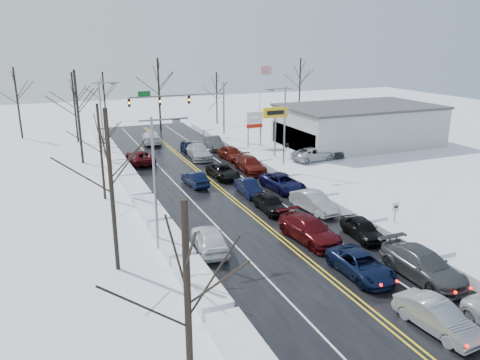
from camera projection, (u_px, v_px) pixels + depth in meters
name	position (u px, v px, depth m)	size (l,w,h in m)	color
ground	(249.00, 212.00, 38.62)	(160.00, 160.00, 0.00)	silver
road_surface	(239.00, 204.00, 40.38)	(14.00, 84.00, 0.01)	black
snow_bank_left	(152.00, 217.00, 37.58)	(1.78, 72.00, 0.78)	silver
snow_bank_right	(315.00, 194.00, 43.19)	(1.78, 72.00, 0.78)	silver
traffic_signal_mast	(189.00, 103.00, 63.02)	(13.28, 0.39, 8.00)	slate
tires_plus_sign	(276.00, 116.00, 55.18)	(3.20, 0.34, 6.00)	slate
used_vehicles_sign	(255.00, 122.00, 60.96)	(2.20, 0.22, 4.65)	slate
speed_limit_sign	(395.00, 211.00, 34.11)	(0.55, 0.09, 2.35)	slate
flagpole	(261.00, 94.00, 69.00)	(1.87, 1.20, 10.00)	silver
dealership_building	(358.00, 125.00, 62.61)	(20.40, 12.40, 5.30)	#B5B5B0
streetlight_ne	(283.00, 122.00, 48.98)	(3.20, 0.25, 9.00)	slate
streetlight_sw	(157.00, 173.00, 30.48)	(3.20, 0.25, 9.00)	slate
streetlight_nw	(103.00, 113.00, 55.21)	(3.20, 0.25, 9.00)	slate
tree_left_a	(187.00, 279.00, 15.08)	(3.60, 3.60, 9.00)	#2D231C
tree_left_b	(109.00, 160.00, 27.05)	(4.00, 4.00, 10.00)	#2D231C
tree_left_c	(99.00, 133.00, 40.08)	(3.40, 3.40, 8.50)	#2D231C
tree_left_d	(77.00, 99.00, 51.78)	(4.20, 4.20, 10.50)	#2D231C
tree_left_e	(73.00, 94.00, 62.73)	(3.80, 3.80, 9.50)	#2D231C
tree_far_a	(16.00, 89.00, 65.26)	(4.00, 4.00, 10.00)	#2D231C
tree_far_b	(104.00, 90.00, 70.78)	(3.60, 3.60, 9.00)	#2D231C
tree_far_c	(158.00, 80.00, 71.57)	(4.40, 4.40, 11.00)	#2D231C
tree_far_d	(217.00, 88.00, 77.10)	(3.40, 3.40, 8.50)	#2D231C
tree_far_e	(300.00, 76.00, 83.05)	(4.20, 4.20, 10.50)	#2D231C
queued_car_1	(435.00, 330.00, 22.98)	(1.56, 4.46, 1.47)	#989CA0
queued_car_2	(360.00, 275.00, 28.29)	(2.30, 4.99, 1.39)	black
queued_car_3	(309.00, 240.00, 33.19)	(2.30, 5.66, 1.64)	#48090D
queued_car_4	(270.00, 211.00, 38.78)	(1.74, 4.33, 1.47)	black
queued_car_5	(249.00, 194.00, 43.02)	(1.45, 4.15, 1.37)	black
queued_car_6	(223.00, 178.00, 48.17)	(2.26, 4.91, 1.36)	black
queued_car_7	(199.00, 158.00, 55.99)	(2.32, 5.70, 1.65)	#AAACB2
queued_car_8	(189.00, 152.00, 59.27)	(1.61, 4.00, 1.36)	black
queued_car_11	(422.00, 278.00, 27.96)	(2.41, 5.92, 1.72)	#3F4244
queued_car_12	(362.00, 238.00, 33.58)	(1.71, 4.24, 1.45)	black
queued_car_13	(314.00, 211.00, 38.83)	(1.68, 4.83, 1.59)	#BDBDBF
queued_car_14	(283.00, 190.00, 44.19)	(2.49, 5.41, 1.50)	black
queued_car_15	(250.00, 172.00, 50.38)	(2.21, 5.44, 1.58)	#4E0F0A
queued_car_16	(232.00, 160.00, 55.35)	(1.88, 4.67, 1.59)	#54130B
queued_car_17	(214.00, 149.00, 60.72)	(1.71, 4.89, 1.61)	#3E4144
oncoming_car_0	(195.00, 186.00, 45.56)	(1.44, 4.14, 1.36)	black
oncoming_car_1	(141.00, 163.00, 53.66)	(2.53, 5.49, 1.52)	#47090D
oncoming_car_2	(152.00, 143.00, 64.03)	(2.38, 5.86, 1.70)	white
oncoming_car_3	(210.00, 250.00, 31.64)	(1.96, 4.88, 1.66)	white
parked_car_0	(313.00, 160.00, 55.04)	(2.53, 5.50, 1.53)	silver
parked_car_1	(326.00, 155.00, 57.68)	(2.35, 5.77, 1.68)	#383B3D
parked_car_2	(288.00, 146.00, 62.42)	(1.68, 4.19, 1.43)	black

